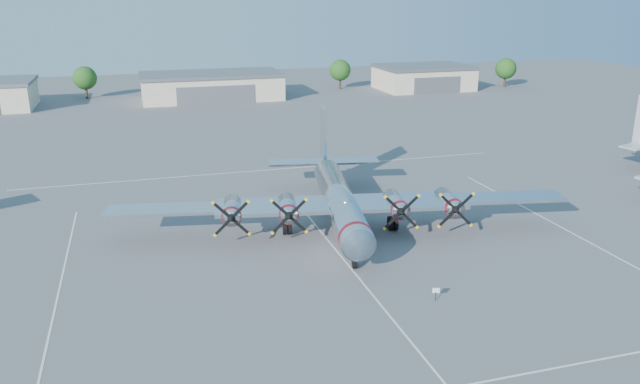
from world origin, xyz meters
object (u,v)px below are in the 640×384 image
object	(u,v)px
hangar_center	(212,86)
main_bomber_b29	(338,225)
tree_west	(85,78)
hangar_east	(423,77)
tree_east	(340,70)
info_placard	(436,292)
tree_far_east	(506,69)

from	to	relation	value
hangar_center	main_bomber_b29	distance (m)	77.90
tree_west	hangar_east	bearing A→B (deg)	-6.28
hangar_east	main_bomber_b29	world-z (taller)	hangar_east
hangar_center	tree_east	world-z (taller)	tree_east
info_placard	main_bomber_b29	bearing A→B (deg)	114.04
tree_east	info_placard	xyz separation A→B (m)	(-26.00, -100.33, -3.52)
hangar_east	tree_east	size ratio (longest dim) A/B	3.10
hangar_east	info_placard	bearing A→B (deg)	-115.01
hangar_center	info_placard	xyz separation A→B (m)	(4.00, -94.30, -2.01)
tree_far_east	tree_east	bearing A→B (deg)	168.11
tree_far_east	info_placard	xyz separation A→B (m)	(-64.00, -92.33, -3.52)
tree_east	main_bomber_b29	xyz separation A→B (m)	(-27.96, -83.86, -4.22)
hangar_east	tree_west	bearing A→B (deg)	173.72
tree_west	info_placard	xyz separation A→B (m)	(29.00, -102.33, -3.52)
hangar_east	info_placard	world-z (taller)	hangar_east
tree_west	tree_far_east	distance (m)	93.54
tree_west	info_placard	world-z (taller)	tree_west
hangar_east	tree_far_east	size ratio (longest dim) A/B	3.10
tree_far_east	main_bomber_b29	bearing A→B (deg)	-131.01
tree_east	tree_west	bearing A→B (deg)	177.92
tree_east	info_placard	distance (m)	103.71
hangar_center	hangar_east	distance (m)	48.00
hangar_center	tree_far_east	bearing A→B (deg)	-1.65
hangar_center	main_bomber_b29	xyz separation A→B (m)	(2.04, -77.82, -2.71)
tree_east	tree_far_east	bearing A→B (deg)	-11.89
tree_far_east	info_placard	bearing A→B (deg)	-124.73
main_bomber_b29	info_placard	bearing A→B (deg)	-72.87
info_placard	tree_far_east	bearing A→B (deg)	72.52
hangar_center	main_bomber_b29	size ratio (longest dim) A/B	0.69
hangar_east	tree_east	distance (m)	19.04
main_bomber_b29	info_placard	distance (m)	16.60
tree_east	main_bomber_b29	world-z (taller)	tree_east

